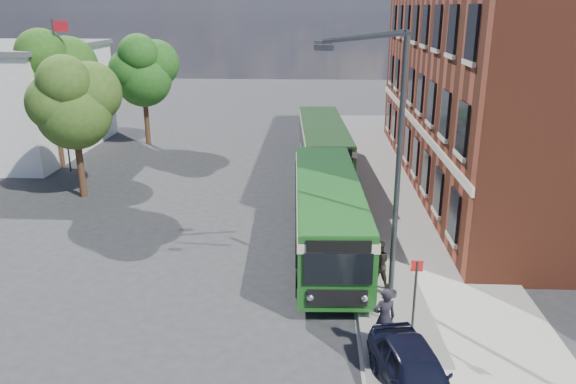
# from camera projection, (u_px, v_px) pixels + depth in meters

# --- Properties ---
(ground) EXTENTS (120.00, 120.00, 0.00)m
(ground) POSITION_uv_depth(u_px,v_px,m) (248.00, 270.00, 21.60)
(ground) COLOR #28282A
(ground) RESTS_ON ground
(pavement) EXTENTS (6.00, 48.00, 0.15)m
(pavement) POSITION_uv_depth(u_px,v_px,m) (401.00, 203.00, 28.83)
(pavement) COLOR gray
(pavement) RESTS_ON ground
(kerb_line) EXTENTS (0.12, 48.00, 0.01)m
(kerb_line) POSITION_uv_depth(u_px,v_px,m) (342.00, 203.00, 29.00)
(kerb_line) COLOR beige
(kerb_line) RESTS_ON ground
(brick_office) EXTENTS (12.10, 26.00, 14.20)m
(brick_office) POSITION_uv_depth(u_px,v_px,m) (530.00, 59.00, 30.12)
(brick_office) COLOR brown
(brick_office) RESTS_ON ground
(white_building) EXTENTS (9.40, 13.40, 7.30)m
(white_building) POSITION_uv_depth(u_px,v_px,m) (16.00, 99.00, 38.38)
(white_building) COLOR silver
(white_building) RESTS_ON ground
(flagpole) EXTENTS (0.95, 0.10, 9.00)m
(flagpole) POSITION_uv_depth(u_px,v_px,m) (62.00, 91.00, 32.98)
(flagpole) COLOR #333538
(flagpole) RESTS_ON ground
(street_lamp) EXTENTS (2.96, 2.38, 9.00)m
(street_lamp) POSITION_uv_depth(u_px,v_px,m) (387.00, 166.00, 17.97)
(street_lamp) COLOR #333538
(street_lamp) RESTS_ON ground
(bus_stop_sign) EXTENTS (0.35, 0.08, 2.52)m
(bus_stop_sign) POSITION_uv_depth(u_px,v_px,m) (415.00, 291.00, 16.88)
(bus_stop_sign) COLOR #333538
(bus_stop_sign) RESTS_ON ground
(bus_front) EXTENTS (3.03, 11.76, 3.02)m
(bus_front) POSITION_uv_depth(u_px,v_px,m) (328.00, 209.00, 22.82)
(bus_front) COLOR #1B531A
(bus_front) RESTS_ON ground
(bus_rear) EXTENTS (3.28, 12.29, 3.02)m
(bus_rear) POSITION_uv_depth(u_px,v_px,m) (323.00, 143.00, 33.95)
(bus_rear) COLOR #2B5D20
(bus_rear) RESTS_ON ground
(parked_car) EXTENTS (2.35, 4.20, 1.35)m
(parked_car) POSITION_uv_depth(u_px,v_px,m) (414.00, 373.00, 14.21)
(parked_car) COLOR black
(parked_car) RESTS_ON pavement
(pedestrian_a) EXTENTS (0.78, 0.61, 1.89)m
(pedestrian_a) POSITION_uv_depth(u_px,v_px,m) (384.00, 318.00, 16.19)
(pedestrian_a) COLOR black
(pedestrian_a) RESTS_ON pavement
(pedestrian_b) EXTENTS (0.89, 0.70, 1.79)m
(pedestrian_b) POSITION_uv_depth(u_px,v_px,m) (378.00, 264.00, 19.74)
(pedestrian_b) COLOR black
(pedestrian_b) RESTS_ON pavement
(tree_left) EXTENTS (4.44, 4.22, 7.49)m
(tree_left) POSITION_uv_depth(u_px,v_px,m) (73.00, 102.00, 28.40)
(tree_left) COLOR #372314
(tree_left) RESTS_ON ground
(tree_mid) EXTENTS (5.04, 4.80, 8.52)m
(tree_mid) POSITION_uv_depth(u_px,v_px,m) (51.00, 75.00, 33.71)
(tree_mid) COLOR #372314
(tree_mid) RESTS_ON ground
(tree_right) EXTENTS (4.71, 4.47, 7.95)m
(tree_right) POSITION_uv_depth(u_px,v_px,m) (143.00, 70.00, 39.77)
(tree_right) COLOR #372314
(tree_right) RESTS_ON ground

